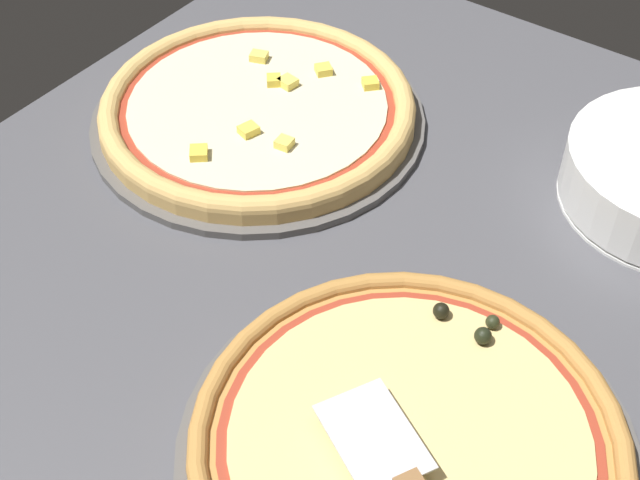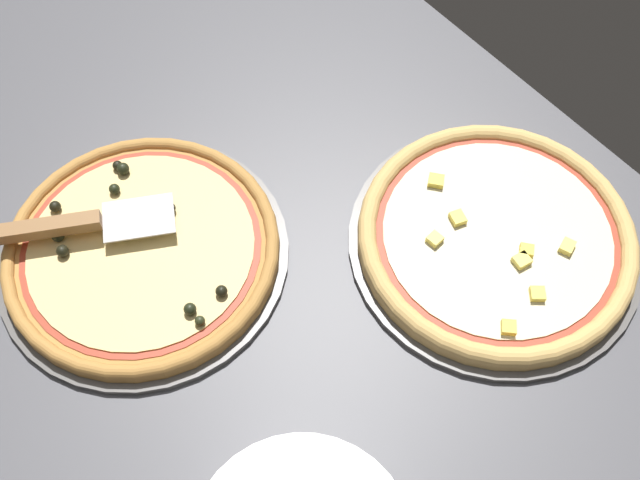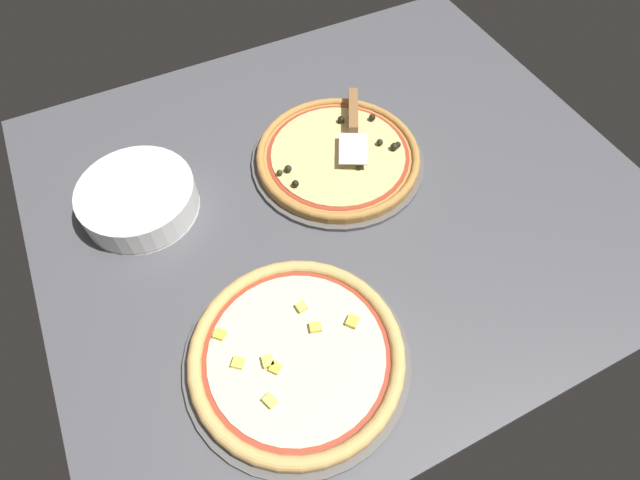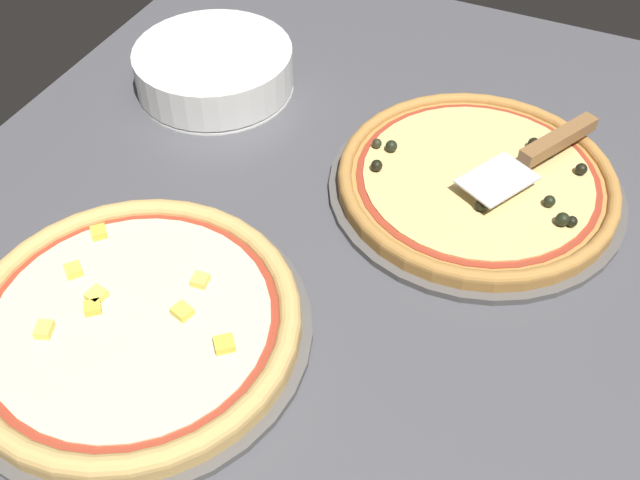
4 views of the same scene
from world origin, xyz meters
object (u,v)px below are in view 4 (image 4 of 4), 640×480
Objects in this scene: plate_stack at (214,69)px; pizza_back at (132,321)px; serving_spatula at (547,147)px; pizza_front at (477,179)px.

pizza_back is at bearing 109.04° from plate_stack.
plate_stack is (52.62, -0.15, -2.08)cm from serving_spatula.
pizza_back is (29.14, 40.12, 0.10)cm from pizza_front.
serving_spatula is at bearing 179.83° from plate_stack.
plate_stack is at bearing -8.34° from pizza_front.
pizza_front is 45.78cm from plate_stack.
pizza_front is at bearing -125.99° from pizza_back.
pizza_back is at bearing 51.94° from serving_spatula.
pizza_front is 1.53× the size of plate_stack.
serving_spatula is at bearing -128.06° from pizza_back.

